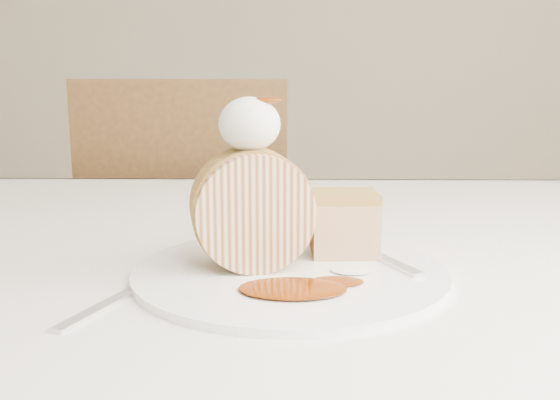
{
  "coord_description": "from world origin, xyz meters",
  "views": [
    {
      "loc": [
        -0.06,
        -0.53,
        0.94
      ],
      "look_at": [
        -0.07,
        0.06,
        0.82
      ],
      "focal_mm": 40.0,
      "sensor_mm": 36.0,
      "label": 1
    }
  ],
  "objects": [
    {
      "name": "chair_far",
      "position": [
        -0.29,
        0.87,
        0.54
      ],
      "size": [
        0.45,
        0.45,
        0.94
      ],
      "rotation": [
        0.0,
        0.0,
        3.16
      ],
      "color": "brown",
      "rests_on": "ground"
    },
    {
      "name": "caramel_pool",
      "position": [
        -0.06,
        -0.02,
        0.76
      ],
      "size": [
        0.1,
        0.07,
        0.0
      ],
      "primitive_type": null,
      "rotation": [
        0.0,
        0.0,
        0.04
      ],
      "color": "#652304",
      "rests_on": "plate"
    },
    {
      "name": "roulade_slice",
      "position": [
        -0.1,
        0.06,
        0.81
      ],
      "size": [
        0.12,
        0.08,
        0.11
      ],
      "primitive_type": "cylinder",
      "rotation": [
        1.57,
        0.0,
        0.21
      ],
      "color": "beige",
      "rests_on": "plate"
    },
    {
      "name": "cake_chunk",
      "position": [
        -0.0,
        0.1,
        0.79
      ],
      "size": [
        0.07,
        0.06,
        0.06
      ],
      "primitive_type": "cube",
      "rotation": [
        0.0,
        0.0,
        0.04
      ],
      "color": "#B18943",
      "rests_on": "plate"
    },
    {
      "name": "whipped_cream",
      "position": [
        -0.1,
        0.06,
        0.9
      ],
      "size": [
        0.06,
        0.06,
        0.05
      ],
      "primitive_type": "ellipsoid",
      "color": "white",
      "rests_on": "roulade_slice"
    },
    {
      "name": "plate",
      "position": [
        -0.06,
        0.05,
        0.75
      ],
      "size": [
        0.32,
        0.32,
        0.01
      ],
      "primitive_type": "cylinder",
      "rotation": [
        0.0,
        0.0,
        0.04
      ],
      "color": "white",
      "rests_on": "table"
    },
    {
      "name": "table",
      "position": [
        0.0,
        0.2,
        0.66
      ],
      "size": [
        1.4,
        0.9,
        0.75
      ],
      "color": "white",
      "rests_on": "ground"
    },
    {
      "name": "fork",
      "position": [
        0.03,
        0.08,
        0.76
      ],
      "size": [
        0.1,
        0.17,
        0.0
      ],
      "primitive_type": "cube",
      "rotation": [
        0.0,
        0.0,
        0.44
      ],
      "color": "silver",
      "rests_on": "plate"
    },
    {
      "name": "caramel_drizzle",
      "position": [
        -0.08,
        0.06,
        0.92
      ],
      "size": [
        0.03,
        0.02,
        0.01
      ],
      "primitive_type": "ellipsoid",
      "color": "#652304",
      "rests_on": "whipped_cream"
    },
    {
      "name": "spoon",
      "position": [
        -0.21,
        -0.04,
        0.75
      ],
      "size": [
        0.07,
        0.15,
        0.0
      ],
      "primitive_type": "cube",
      "rotation": [
        0.0,
        0.0,
        -0.36
      ],
      "color": "silver",
      "rests_on": "table"
    }
  ]
}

